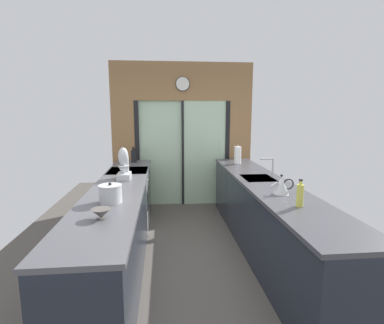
{
  "coord_description": "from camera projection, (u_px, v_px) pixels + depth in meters",
  "views": [
    {
      "loc": [
        -0.37,
        -3.23,
        1.8
      ],
      "look_at": [
        0.04,
        0.97,
        1.08
      ],
      "focal_mm": 27.71,
      "sensor_mm": 36.0,
      "label": 1
    }
  ],
  "objects": [
    {
      "name": "ground_plane",
      "position": [
        192.0,
        244.0,
        4.09
      ],
      "size": [
        5.04,
        7.6,
        0.02
      ],
      "primitive_type": "cube",
      "color": "#4C4742"
    },
    {
      "name": "back_wall_unit",
      "position": [
        183.0,
        126.0,
        5.6
      ],
      "size": [
        2.64,
        0.12,
        2.7
      ],
      "color": "olive",
      "rests_on": "ground_plane"
    },
    {
      "name": "left_counter_run",
      "position": [
        118.0,
        227.0,
        3.47
      ],
      "size": [
        0.62,
        3.8,
        0.92
      ],
      "color": "#1E232D",
      "rests_on": "ground_plane"
    },
    {
      "name": "right_counter_run",
      "position": [
        264.0,
        217.0,
        3.81
      ],
      "size": [
        0.62,
        3.8,
        0.92
      ],
      "color": "#1E232D",
      "rests_on": "ground_plane"
    },
    {
      "name": "sink_faucet",
      "position": [
        271.0,
        165.0,
        3.96
      ],
      "size": [
        0.19,
        0.02,
        0.27
      ],
      "color": "#B7BABC",
      "rests_on": "right_counter_run"
    },
    {
      "name": "oven_range",
      "position": [
        129.0,
        200.0,
        4.57
      ],
      "size": [
        0.6,
        0.6,
        0.92
      ],
      "color": "#B7BABC",
      "rests_on": "ground_plane"
    },
    {
      "name": "mixing_bowl",
      "position": [
        101.0,
        214.0,
        2.44
      ],
      "size": [
        0.16,
        0.16,
        0.09
      ],
      "color": "#514C47",
      "rests_on": "left_counter_run"
    },
    {
      "name": "knife_block",
      "position": [
        134.0,
        156.0,
        5.2
      ],
      "size": [
        0.08,
        0.14,
        0.27
      ],
      "color": "black",
      "rests_on": "left_counter_run"
    },
    {
      "name": "stand_mixer",
      "position": [
        124.0,
        167.0,
        3.88
      ],
      "size": [
        0.17,
        0.27,
        0.42
      ],
      "color": "#B7BABC",
      "rests_on": "left_counter_run"
    },
    {
      "name": "stock_pot",
      "position": [
        110.0,
        194.0,
        2.88
      ],
      "size": [
        0.22,
        0.22,
        0.2
      ],
      "color": "#B7BABC",
      "rests_on": "left_counter_run"
    },
    {
      "name": "kettle",
      "position": [
        281.0,
        185.0,
        3.19
      ],
      "size": [
        0.26,
        0.17,
        0.21
      ],
      "color": "#B7BABC",
      "rests_on": "right_counter_run"
    },
    {
      "name": "soap_bottle",
      "position": [
        300.0,
        195.0,
        2.75
      ],
      "size": [
        0.07,
        0.07,
        0.26
      ],
      "color": "#D1CC4C",
      "rests_on": "right_counter_run"
    },
    {
      "name": "paper_towel_roll",
      "position": [
        238.0,
        155.0,
        5.05
      ],
      "size": [
        0.14,
        0.14,
        0.32
      ],
      "color": "#B7BABC",
      "rests_on": "right_counter_run"
    }
  ]
}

